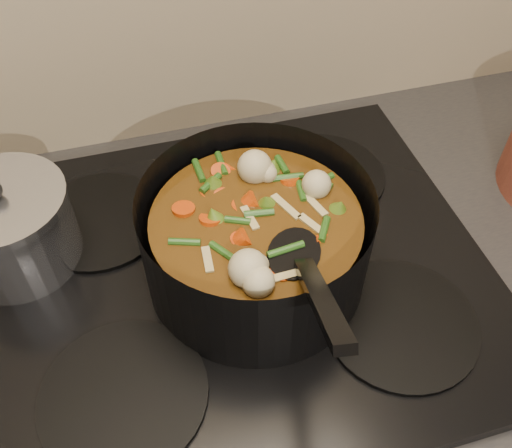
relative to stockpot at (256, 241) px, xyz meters
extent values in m
cube|color=brown|center=(-0.02, 0.01, -0.56)|extent=(2.60, 0.60, 0.86)
cube|color=black|center=(-0.02, 0.01, -0.11)|extent=(2.64, 0.64, 0.05)
cube|color=black|center=(-0.02, 0.01, -0.07)|extent=(0.62, 0.54, 0.02)
cylinder|color=black|center=(-0.18, -0.12, -0.06)|extent=(0.18, 0.18, 0.01)
cylinder|color=black|center=(0.14, -0.12, -0.06)|extent=(0.18, 0.18, 0.01)
cylinder|color=black|center=(-0.18, 0.14, -0.06)|extent=(0.18, 0.18, 0.01)
cylinder|color=black|center=(0.14, 0.14, -0.06)|extent=(0.18, 0.18, 0.01)
cylinder|color=black|center=(0.00, 0.00, 0.00)|extent=(0.34, 0.34, 0.13)
cylinder|color=black|center=(0.00, 0.00, -0.06)|extent=(0.26, 0.26, 0.01)
cylinder|color=#4E2E0D|center=(0.00, 0.00, -0.01)|extent=(0.24, 0.24, 0.09)
cylinder|color=#DD460A|center=(0.04, 0.00, 0.04)|extent=(0.02, 0.03, 0.02)
cylinder|color=#DD460A|center=(0.04, 0.05, 0.04)|extent=(0.04, 0.03, 0.02)
cylinder|color=#DD460A|center=(-0.01, 0.09, 0.04)|extent=(0.04, 0.04, 0.02)
cylinder|color=#DD460A|center=(-0.04, 0.03, 0.04)|extent=(0.03, 0.03, 0.02)
cylinder|color=#DD460A|center=(-0.07, -0.02, 0.04)|extent=(0.03, 0.03, 0.02)
cylinder|color=#DD460A|center=(-0.02, -0.03, 0.04)|extent=(0.04, 0.04, 0.02)
cylinder|color=#DD460A|center=(0.02, -0.06, 0.04)|extent=(0.03, 0.03, 0.02)
cylinder|color=#DD460A|center=(0.09, -0.03, 0.04)|extent=(0.03, 0.03, 0.02)
cylinder|color=#DD460A|center=(0.04, 0.03, 0.04)|extent=(0.04, 0.04, 0.02)
cylinder|color=#DD460A|center=(0.01, 0.08, 0.04)|extent=(0.03, 0.04, 0.02)
cylinder|color=#DD460A|center=(-0.02, 0.03, 0.04)|extent=(0.03, 0.02, 0.02)
cylinder|color=#DD460A|center=(-0.06, 0.00, 0.04)|extent=(0.03, 0.04, 0.02)
cylinder|color=#DD460A|center=(-0.06, -0.07, 0.04)|extent=(0.04, 0.04, 0.02)
sphere|color=beige|center=(0.06, 0.00, 0.05)|extent=(0.04, 0.04, 0.04)
sphere|color=beige|center=(-0.02, 0.05, 0.05)|extent=(0.04, 0.04, 0.04)
sphere|color=beige|center=(-0.04, -0.04, 0.05)|extent=(0.04, 0.04, 0.04)
sphere|color=beige|center=(0.05, -0.02, 0.05)|extent=(0.04, 0.04, 0.04)
cone|color=#5A8421|center=(0.01, -0.07, 0.04)|extent=(0.04, 0.04, 0.03)
cone|color=#5A8421|center=(0.07, 0.02, 0.04)|extent=(0.04, 0.04, 0.03)
cone|color=#5A8421|center=(-0.02, 0.07, 0.04)|extent=(0.04, 0.04, 0.03)
cone|color=#5A8421|center=(-0.07, -0.02, 0.04)|extent=(0.04, 0.04, 0.03)
cone|color=#5A8421|center=(0.03, -0.07, 0.04)|extent=(0.04, 0.04, 0.03)
cylinder|color=#2C5C1B|center=(0.03, 0.03, 0.04)|extent=(0.01, 0.04, 0.01)
cylinder|color=#2C5C1B|center=(0.00, 0.09, 0.04)|extent=(0.03, 0.03, 0.01)
cylinder|color=#2C5C1B|center=(-0.05, 0.05, 0.04)|extent=(0.04, 0.02, 0.01)
cylinder|color=#2C5C1B|center=(-0.06, 0.00, 0.04)|extent=(0.02, 0.04, 0.01)
cylinder|color=#2C5C1B|center=(-0.03, -0.03, 0.04)|extent=(0.02, 0.04, 0.01)
cylinder|color=#2C5C1B|center=(0.00, -0.09, 0.04)|extent=(0.04, 0.02, 0.01)
cylinder|color=#2C5C1B|center=(0.05, -0.05, 0.04)|extent=(0.03, 0.03, 0.01)
cylinder|color=#2C5C1B|center=(0.06, 0.00, 0.04)|extent=(0.01, 0.04, 0.01)
cylinder|color=#2C5C1B|center=(0.03, 0.03, 0.04)|extent=(0.03, 0.03, 0.01)
cylinder|color=#2C5C1B|center=(0.00, 0.09, 0.04)|extent=(0.04, 0.02, 0.01)
cylinder|color=#2C5C1B|center=(-0.05, 0.05, 0.04)|extent=(0.02, 0.04, 0.01)
cylinder|color=#2C5C1B|center=(-0.06, 0.00, 0.04)|extent=(0.02, 0.04, 0.01)
cylinder|color=#2C5C1B|center=(-0.03, -0.03, 0.04)|extent=(0.04, 0.02, 0.01)
cylinder|color=#2C5C1B|center=(0.00, -0.09, 0.04)|extent=(0.03, 0.03, 0.01)
cylinder|color=#2C5C1B|center=(0.05, -0.05, 0.04)|extent=(0.01, 0.04, 0.01)
cube|color=tan|center=(-0.06, 0.02, 0.04)|extent=(0.04, 0.01, 0.00)
cube|color=tan|center=(-0.03, -0.06, 0.04)|extent=(0.02, 0.04, 0.00)
cube|color=tan|center=(0.05, -0.04, 0.04)|extent=(0.04, 0.03, 0.00)
cube|color=tan|center=(0.05, 0.05, 0.04)|extent=(0.03, 0.03, 0.00)
cube|color=tan|center=(-0.04, 0.05, 0.04)|extent=(0.03, 0.04, 0.00)
cube|color=tan|center=(-0.06, -0.03, 0.04)|extent=(0.04, 0.02, 0.00)
ellipsoid|color=black|center=(0.02, -0.06, 0.04)|extent=(0.09, 0.09, 0.01)
cube|color=black|center=(0.02, -0.15, 0.09)|extent=(0.04, 0.16, 0.10)
cylinder|color=silver|center=(-0.28, 0.11, -0.01)|extent=(0.15, 0.15, 0.10)
camera|label=1|loc=(-0.12, -0.41, 0.51)|focal=40.00mm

